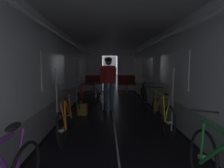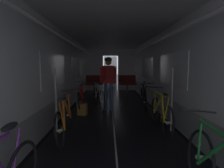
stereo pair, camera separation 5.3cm
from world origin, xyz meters
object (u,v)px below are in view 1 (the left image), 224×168
bicycle_yellow (161,113)px  person_cyclist_aisle (109,78)px  bicycle_orange (66,120)px  bicycle_black (144,98)px  bicycle_red (81,98)px  bench_seat_far_right (127,82)px  bicycle_white_in_aisle (99,97)px  bench_seat_far_left (94,82)px  backpack_on_floor (83,109)px

bicycle_yellow → person_cyclist_aisle: (-1.17, 1.88, 0.69)m
bicycle_orange → person_cyclist_aisle: 2.55m
bicycle_black → bicycle_red: 2.11m
bench_seat_far_right → bicycle_black: (0.17, -3.87, -0.19)m
bicycle_orange → bicycle_red: bearing=91.1°
bicycle_orange → bicycle_white_in_aisle: (0.54, 2.56, 0.00)m
bench_seat_far_left → person_cyclist_aisle: (0.78, -4.03, 0.50)m
bench_seat_far_left → person_cyclist_aisle: bearing=-79.1°
bicycle_black → person_cyclist_aisle: 1.38m
bicycle_yellow → bicycle_white_in_aisle: (-1.51, 2.15, 0.00)m
bicycle_yellow → bicycle_black: (0.02, 2.05, -0.00)m
bicycle_red → bicycle_white_in_aisle: 0.60m
bicycle_black → bench_seat_far_left: bearing=117.0°
bicycle_yellow → bicycle_red: size_ratio=1.00×
bicycle_orange → backpack_on_floor: bicycle_orange is taller
bench_seat_far_left → bench_seat_far_right: size_ratio=1.00×
bicycle_orange → backpack_on_floor: bearing=86.7°
bench_seat_far_left → bicycle_red: (-0.15, -3.87, -0.19)m
bench_seat_far_right → bicycle_black: 3.87m
bicycle_red → backpack_on_floor: bicycle_red is taller
bicycle_orange → bicycle_white_in_aisle: bearing=78.0°
person_cyclist_aisle → bicycle_black: bearing=7.9°
bicycle_yellow → bicycle_black: size_ratio=1.00×
bench_seat_far_right → bicycle_white_in_aisle: size_ratio=0.60×
bench_seat_far_left → person_cyclist_aisle: size_ratio=0.57×
backpack_on_floor → bicycle_red: bearing=101.8°
bench_seat_far_right → bicycle_yellow: 5.92m
bench_seat_far_left → bicycle_black: 4.34m
bicycle_yellow → bicycle_orange: bicycle_orange is taller
person_cyclist_aisle → bicycle_white_in_aisle: 0.81m
bicycle_red → person_cyclist_aisle: 1.16m
person_cyclist_aisle → backpack_on_floor: bearing=-144.9°
bench_seat_far_right → bicycle_red: 4.34m
bench_seat_far_right → bicycle_yellow: size_ratio=0.58×
bicycle_white_in_aisle → bench_seat_far_right: bearing=70.2°
bicycle_yellow → person_cyclist_aisle: bearing=121.9°
bench_seat_far_right → bicycle_red: (-1.95, -3.87, -0.19)m
bench_seat_far_left → bicycle_red: size_ratio=0.58×
bicycle_orange → bicycle_red: 2.46m
bicycle_black → person_cyclist_aisle: size_ratio=0.98×
bench_seat_far_right → bicycle_orange: bearing=-106.7°
bench_seat_far_left → bicycle_yellow: bench_seat_far_left is taller
person_cyclist_aisle → backpack_on_floor: person_cyclist_aisle is taller
person_cyclist_aisle → backpack_on_floor: (-0.78, -0.55, -0.90)m
bicycle_black → bench_seat_far_right: bearing=92.5°
bicycle_white_in_aisle → backpack_on_floor: bearing=-118.8°
bicycle_yellow → bicycle_white_in_aisle: 2.62m
bicycle_black → backpack_on_floor: size_ratio=4.98×
bicycle_yellow → backpack_on_floor: (-1.95, 1.34, -0.21)m
bench_seat_far_left → bicycle_yellow: bearing=-71.7°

